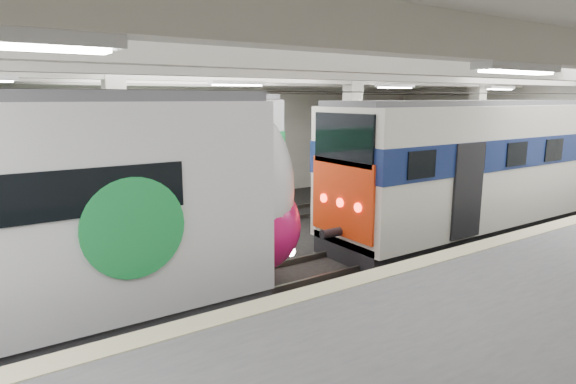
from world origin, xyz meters
TOP-DOWN VIEW (x-y plane):
  - station_hall at (0.00, -1.74)m, footprint 36.00×24.00m
  - older_rer at (8.77, 0.00)m, footprint 13.56×2.99m
  - far_train at (-4.56, 5.50)m, footprint 14.78×3.28m

SIDE VIEW (x-z plane):
  - older_rer at x=8.77m, z-range 0.11..4.58m
  - far_train at x=-4.56m, z-range 0.08..4.75m
  - station_hall at x=0.00m, z-range 0.37..6.12m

